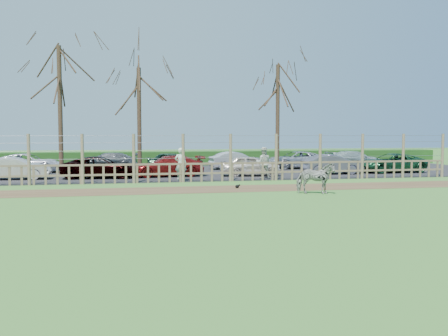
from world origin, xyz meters
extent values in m
plane|color=#69A446|center=(0.00, 0.00, 0.00)|extent=(120.00, 120.00, 0.00)
cube|color=brown|center=(0.00, 4.50, 0.01)|extent=(34.00, 2.80, 0.01)
cube|color=#232326|center=(0.00, 14.50, 0.02)|extent=(44.00, 13.00, 0.04)
cube|color=#1E4716|center=(0.00, 21.50, 0.55)|extent=(46.00, 2.00, 1.10)
cube|color=brown|center=(0.00, 8.00, 0.45)|extent=(30.00, 0.06, 0.10)
cube|color=brown|center=(0.00, 8.00, 0.95)|extent=(30.00, 0.06, 0.10)
cylinder|color=brown|center=(-7.50, 8.00, 1.25)|extent=(0.16, 0.16, 2.50)
cylinder|color=brown|center=(-5.00, 8.00, 1.25)|extent=(0.16, 0.16, 2.50)
cylinder|color=brown|center=(-2.50, 8.00, 1.25)|extent=(0.16, 0.16, 2.50)
cylinder|color=brown|center=(0.00, 8.00, 1.25)|extent=(0.16, 0.16, 2.50)
cylinder|color=brown|center=(2.50, 8.00, 1.25)|extent=(0.16, 0.16, 2.50)
cylinder|color=brown|center=(5.00, 8.00, 1.25)|extent=(0.16, 0.16, 2.50)
cylinder|color=brown|center=(7.50, 8.00, 1.25)|extent=(0.16, 0.16, 2.50)
cylinder|color=brown|center=(10.00, 8.00, 1.25)|extent=(0.16, 0.16, 2.50)
cylinder|color=brown|center=(12.50, 8.00, 1.25)|extent=(0.16, 0.16, 2.50)
cylinder|color=brown|center=(15.00, 8.00, 1.25)|extent=(0.16, 0.16, 2.50)
cylinder|color=gray|center=(0.00, 8.00, 1.25)|extent=(30.00, 0.02, 0.02)
cylinder|color=gray|center=(0.00, 8.00, 1.65)|extent=(30.00, 0.02, 0.02)
cylinder|color=gray|center=(0.00, 8.00, 2.05)|extent=(30.00, 0.02, 0.02)
cylinder|color=gray|center=(0.00, 8.00, 2.40)|extent=(30.00, 0.02, 0.02)
cylinder|color=#3D2B1E|center=(-6.50, 12.50, 3.75)|extent=(0.26, 0.26, 7.50)
cylinder|color=#3D2B1E|center=(-2.00, 13.50, 3.25)|extent=(0.26, 0.26, 6.50)
cylinder|color=#3D2B1E|center=(7.00, 14.00, 3.50)|extent=(0.26, 0.26, 7.00)
imported|color=gray|center=(4.77, 1.95, 0.66)|extent=(1.70, 1.16, 1.32)
imported|color=silver|center=(-0.06, 8.60, 0.90)|extent=(0.71, 0.56, 1.72)
imported|color=beige|center=(4.53, 8.82, 0.90)|extent=(0.96, 0.83, 1.72)
sphere|color=black|center=(2.07, 4.67, 0.09)|extent=(0.17, 0.17, 0.17)
sphere|color=black|center=(2.17, 4.67, 0.15)|extent=(0.09, 0.09, 0.09)
imported|color=silver|center=(-8.71, 11.03, 0.64)|extent=(3.64, 1.28, 1.20)
imported|color=black|center=(-4.24, 10.94, 0.64)|extent=(4.47, 2.34, 1.20)
imported|color=maroon|center=(-0.50, 11.15, 0.64)|extent=(4.27, 2.04, 1.20)
imported|color=silver|center=(4.28, 10.60, 0.64)|extent=(3.67, 1.85, 1.20)
imported|color=slate|center=(9.49, 10.88, 0.64)|extent=(3.68, 1.39, 1.20)
imported|color=#18482A|center=(13.65, 11.24, 0.64)|extent=(4.39, 2.15, 1.20)
imported|color=silver|center=(-8.90, 15.79, 0.64)|extent=(4.43, 2.24, 1.20)
imported|color=#5A5D60|center=(-4.08, 16.34, 0.64)|extent=(4.20, 1.84, 1.20)
imported|color=#214830|center=(0.33, 16.27, 0.64)|extent=(3.66, 1.80, 1.20)
imported|color=silver|center=(4.67, 16.19, 0.64)|extent=(3.75, 1.64, 1.20)
imported|color=#B2B3BD|center=(9.01, 15.98, 0.64)|extent=(4.45, 2.31, 1.20)
imported|color=#B7C6BF|center=(13.45, 15.81, 0.64)|extent=(4.18, 1.80, 1.20)
camera|label=1|loc=(-3.17, -17.48, 2.53)|focal=40.00mm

